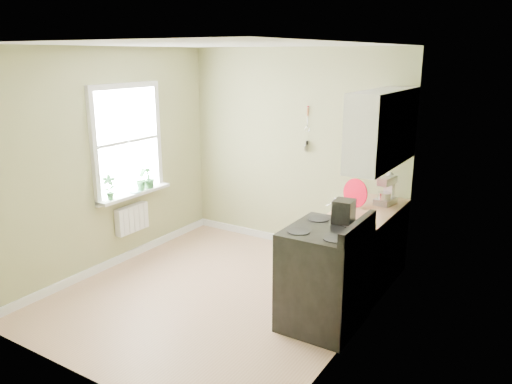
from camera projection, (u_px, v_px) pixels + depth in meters
The scene contains 21 objects.
floor at pixel (217, 295), 5.63m from camera, with size 3.20×3.60×0.02m, color tan.
ceiling at pixel (211, 43), 4.90m from camera, with size 3.20×3.60×0.02m, color white.
wall_back at pixel (294, 150), 6.74m from camera, with size 3.20×0.02×2.70m, color tan.
wall_left at pixel (108, 161), 6.08m from camera, with size 0.02×3.60×2.70m, color tan.
wall_right at pixel (360, 201), 4.44m from camera, with size 0.02×3.60×2.70m, color tan.
base_cabinets at pixel (361, 252), 5.66m from camera, with size 0.60×1.60×0.87m, color white.
countertop at pixel (362, 214), 5.54m from camera, with size 0.64×1.60×0.04m, color #D7AB83.
upper_cabinets at pixel (383, 128), 5.30m from camera, with size 0.35×1.40×0.80m, color white.
window at pixel (127, 141), 6.26m from camera, with size 0.06×1.14×1.44m.
window_sill at pixel (135, 193), 6.40m from camera, with size 0.18×1.14×0.04m, color white.
radiator at pixel (132, 219), 6.47m from camera, with size 0.12×0.50×0.35m, color white.
wall_utensils at pixel (307, 136), 6.56m from camera, with size 0.02×0.14×0.58m.
stove at pixel (325, 276), 4.88m from camera, with size 0.73×0.83×1.14m.
stand_mixer at pixel (386, 191), 5.82m from camera, with size 0.22×0.32×0.36m.
kettle at pixel (336, 205), 5.49m from camera, with size 0.18×0.10×0.18m.
coffee_maker at pixel (343, 217), 4.90m from camera, with size 0.20×0.22×0.33m.
red_tray at pixel (355, 193), 5.69m from camera, with size 0.33×0.33×0.02m, color red.
jar at pixel (351, 210), 5.48m from camera, with size 0.07×0.07×0.08m.
plant_a at pixel (109, 187), 6.01m from camera, with size 0.17×0.11×0.32m, color #316B35.
plant_b at pixel (141, 179), 6.45m from camera, with size 0.16×0.13×0.29m, color #316B35.
plant_c at pixel (148, 178), 6.56m from camera, with size 0.16×0.16×0.28m, color #316B35.
Camera 1 is at (3.08, -4.10, 2.61)m, focal length 35.00 mm.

